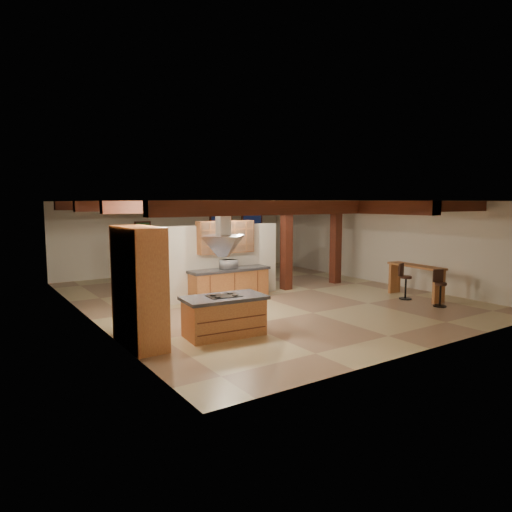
{
  "coord_description": "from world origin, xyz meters",
  "views": [
    {
      "loc": [
        -7.68,
        -11.33,
        2.88
      ],
      "look_at": [
        0.2,
        0.5,
        1.19
      ],
      "focal_mm": 32.0,
      "sensor_mm": 36.0,
      "label": 1
    }
  ],
  "objects_px": {
    "dining_table": "(233,273)",
    "sofa": "(234,264)",
    "kitchen_island": "(224,316)",
    "bar_counter": "(416,276)"
  },
  "relations": [
    {
      "from": "dining_table",
      "to": "sofa",
      "type": "xyz_separation_m",
      "value": [
        1.36,
        2.19,
        -0.01
      ]
    },
    {
      "from": "kitchen_island",
      "to": "bar_counter",
      "type": "relative_size",
      "value": 0.96
    },
    {
      "from": "sofa",
      "to": "kitchen_island",
      "type": "bearing_deg",
      "value": 74.78
    },
    {
      "from": "dining_table",
      "to": "kitchen_island",
      "type": "bearing_deg",
      "value": -138.44
    },
    {
      "from": "kitchen_island",
      "to": "sofa",
      "type": "bearing_deg",
      "value": 57.7
    },
    {
      "from": "kitchen_island",
      "to": "dining_table",
      "type": "relative_size",
      "value": 1.11
    },
    {
      "from": "sofa",
      "to": "bar_counter",
      "type": "distance_m",
      "value": 7.95
    },
    {
      "from": "dining_table",
      "to": "bar_counter",
      "type": "xyz_separation_m",
      "value": [
        3.07,
        -5.57,
        0.38
      ]
    },
    {
      "from": "kitchen_island",
      "to": "dining_table",
      "type": "height_order",
      "value": "kitchen_island"
    },
    {
      "from": "dining_table",
      "to": "bar_counter",
      "type": "bearing_deg",
      "value": -77.07
    }
  ]
}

